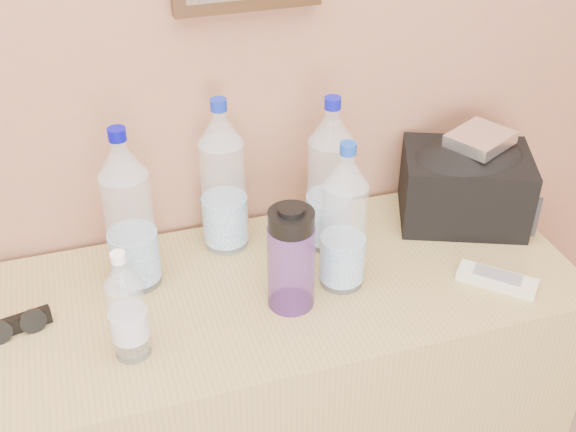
{
  "coord_description": "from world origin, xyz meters",
  "views": [
    {
      "loc": [
        -0.02,
        0.6,
        1.74
      ],
      "look_at": [
        0.33,
        1.71,
        0.95
      ],
      "focal_mm": 45.0,
      "sensor_mm": 36.0,
      "label": 1
    }
  ],
  "objects_px": {
    "pet_large_d": "(344,225)",
    "nalgene_bottle": "(291,258)",
    "pet_large_c": "(330,183)",
    "ac_remote": "(497,280)",
    "foil_packet": "(480,139)",
    "pet_large_b": "(223,184)",
    "pet_large_a": "(130,219)",
    "pet_small": "(127,311)",
    "sunglasses": "(15,325)",
    "dresser": "(286,407)",
    "toiletry_bag": "(465,183)"
  },
  "relations": [
    {
      "from": "pet_small",
      "to": "pet_large_d",
      "type": "bearing_deg",
      "value": 9.84
    },
    {
      "from": "pet_large_b",
      "to": "pet_large_c",
      "type": "relative_size",
      "value": 1.0
    },
    {
      "from": "pet_large_c",
      "to": "nalgene_bottle",
      "type": "bearing_deg",
      "value": -129.56
    },
    {
      "from": "pet_large_a",
      "to": "pet_small",
      "type": "relative_size",
      "value": 1.55
    },
    {
      "from": "pet_large_d",
      "to": "pet_small",
      "type": "bearing_deg",
      "value": -170.16
    },
    {
      "from": "nalgene_bottle",
      "to": "foil_packet",
      "type": "bearing_deg",
      "value": 19.01
    },
    {
      "from": "dresser",
      "to": "pet_small",
      "type": "distance_m",
      "value": 0.6
    },
    {
      "from": "pet_large_c",
      "to": "foil_packet",
      "type": "height_order",
      "value": "pet_large_c"
    },
    {
      "from": "toiletry_bag",
      "to": "pet_large_d",
      "type": "bearing_deg",
      "value": -136.66
    },
    {
      "from": "pet_large_d",
      "to": "ac_remote",
      "type": "xyz_separation_m",
      "value": [
        0.31,
        -0.11,
        -0.14
      ]
    },
    {
      "from": "pet_large_a",
      "to": "pet_large_b",
      "type": "bearing_deg",
      "value": 19.68
    },
    {
      "from": "pet_large_c",
      "to": "nalgene_bottle",
      "type": "height_order",
      "value": "pet_large_c"
    },
    {
      "from": "pet_large_b",
      "to": "nalgene_bottle",
      "type": "bearing_deg",
      "value": -71.81
    },
    {
      "from": "nalgene_bottle",
      "to": "ac_remote",
      "type": "distance_m",
      "value": 0.45
    },
    {
      "from": "pet_large_d",
      "to": "toiletry_bag",
      "type": "distance_m",
      "value": 0.39
    },
    {
      "from": "dresser",
      "to": "pet_large_a",
      "type": "bearing_deg",
      "value": 161.07
    },
    {
      "from": "sunglasses",
      "to": "pet_small",
      "type": "bearing_deg",
      "value": -42.93
    },
    {
      "from": "sunglasses",
      "to": "dresser",
      "type": "bearing_deg",
      "value": -14.07
    },
    {
      "from": "pet_large_d",
      "to": "pet_small",
      "type": "relative_size",
      "value": 1.42
    },
    {
      "from": "pet_large_b",
      "to": "pet_large_d",
      "type": "relative_size",
      "value": 1.08
    },
    {
      "from": "pet_large_c",
      "to": "ac_remote",
      "type": "height_order",
      "value": "pet_large_c"
    },
    {
      "from": "pet_large_b",
      "to": "pet_large_d",
      "type": "xyz_separation_m",
      "value": [
        0.2,
        -0.21,
        -0.01
      ]
    },
    {
      "from": "pet_large_a",
      "to": "sunglasses",
      "type": "relative_size",
      "value": 2.63
    },
    {
      "from": "nalgene_bottle",
      "to": "sunglasses",
      "type": "xyz_separation_m",
      "value": [
        -0.53,
        0.08,
        -0.1
      ]
    },
    {
      "from": "pet_large_b",
      "to": "ac_remote",
      "type": "xyz_separation_m",
      "value": [
        0.51,
        -0.31,
        -0.15
      ]
    },
    {
      "from": "nalgene_bottle",
      "to": "sunglasses",
      "type": "relative_size",
      "value": 1.68
    },
    {
      "from": "pet_small",
      "to": "nalgene_bottle",
      "type": "xyz_separation_m",
      "value": [
        0.32,
        0.05,
        0.01
      ]
    },
    {
      "from": "nalgene_bottle",
      "to": "dresser",
      "type": "bearing_deg",
      "value": 81.89
    },
    {
      "from": "ac_remote",
      "to": "toiletry_bag",
      "type": "xyz_separation_m",
      "value": [
        0.05,
        0.24,
        0.09
      ]
    },
    {
      "from": "dresser",
      "to": "pet_large_b",
      "type": "bearing_deg",
      "value": 116.11
    },
    {
      "from": "pet_large_c",
      "to": "sunglasses",
      "type": "distance_m",
      "value": 0.7
    },
    {
      "from": "dresser",
      "to": "pet_large_a",
      "type": "distance_m",
      "value": 0.63
    },
    {
      "from": "pet_large_b",
      "to": "ac_remote",
      "type": "bearing_deg",
      "value": -31.47
    },
    {
      "from": "dresser",
      "to": "nalgene_bottle",
      "type": "xyz_separation_m",
      "value": [
        -0.01,
        -0.06,
        0.5
      ]
    },
    {
      "from": "foil_packet",
      "to": "pet_large_a",
      "type": "bearing_deg",
      "value": -179.22
    },
    {
      "from": "sunglasses",
      "to": "foil_packet",
      "type": "xyz_separation_m",
      "value": [
        1.03,
        0.1,
        0.19
      ]
    },
    {
      "from": "pet_large_d",
      "to": "pet_large_c",
      "type": "bearing_deg",
      "value": 81.48
    },
    {
      "from": "pet_large_b",
      "to": "ac_remote",
      "type": "height_order",
      "value": "pet_large_b"
    },
    {
      "from": "pet_small",
      "to": "nalgene_bottle",
      "type": "distance_m",
      "value": 0.33
    },
    {
      "from": "nalgene_bottle",
      "to": "toiletry_bag",
      "type": "height_order",
      "value": "nalgene_bottle"
    },
    {
      "from": "pet_large_a",
      "to": "pet_large_c",
      "type": "relative_size",
      "value": 1.01
    },
    {
      "from": "pet_large_b",
      "to": "sunglasses",
      "type": "xyz_separation_m",
      "value": [
        -0.46,
        -0.16,
        -0.14
      ]
    },
    {
      "from": "pet_large_d",
      "to": "foil_packet",
      "type": "height_order",
      "value": "pet_large_d"
    },
    {
      "from": "pet_large_a",
      "to": "ac_remote",
      "type": "distance_m",
      "value": 0.77
    },
    {
      "from": "nalgene_bottle",
      "to": "foil_packet",
      "type": "distance_m",
      "value": 0.54
    },
    {
      "from": "ac_remote",
      "to": "toiletry_bag",
      "type": "distance_m",
      "value": 0.26
    },
    {
      "from": "pet_large_a",
      "to": "sunglasses",
      "type": "bearing_deg",
      "value": -161.14
    },
    {
      "from": "pet_large_d",
      "to": "nalgene_bottle",
      "type": "bearing_deg",
      "value": -165.73
    },
    {
      "from": "pet_small",
      "to": "sunglasses",
      "type": "height_order",
      "value": "pet_small"
    },
    {
      "from": "pet_small",
      "to": "nalgene_bottle",
      "type": "relative_size",
      "value": 1.01
    }
  ]
}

